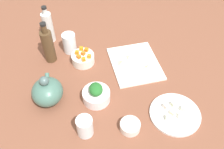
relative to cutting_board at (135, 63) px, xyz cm
name	(u,v)px	position (x,y,z in cm)	size (l,w,h in cm)	color
tabletop	(112,83)	(-10.27, 14.05, -2.00)	(190.00, 190.00, 3.00)	brown
cutting_board	(135,63)	(0.00, 0.00, 0.00)	(29.67, 24.60, 1.00)	white
plate_tofu	(175,114)	(-34.31, -11.03, 0.10)	(22.87, 22.87, 1.20)	white
bowl_greens	(96,96)	(-20.50, 22.97, 2.22)	(12.93, 12.93, 5.45)	white
bowl_carrots	(83,59)	(5.68, 27.42, 2.08)	(12.14, 12.14, 5.16)	white
bowl_small_side	(130,126)	(-38.19, 10.36, 1.35)	(8.75, 8.75, 3.71)	white
teapot	(47,91)	(-17.18, 45.04, 5.51)	(17.00, 14.30, 15.43)	#456D60
bottle_0	(48,46)	(10.38, 44.64, 9.47)	(5.99, 5.99, 24.04)	#4E3721
bottle_1	(48,27)	(27.54, 45.12, 9.06)	(5.67, 5.67, 22.44)	silver
drinking_glass_0	(85,126)	(-37.19, 29.41, 4.16)	(7.00, 7.00, 9.31)	white
drinking_glass_1	(69,43)	(16.04, 34.04, 5.16)	(7.37, 7.37, 11.33)	white
carrot_cube_0	(83,53)	(6.04, 27.03, 5.56)	(1.80, 1.80, 1.80)	orange
carrot_cube_1	(77,53)	(7.14, 30.24, 5.56)	(1.80, 1.80, 1.80)	orange
carrot_cube_2	(89,56)	(3.29, 24.09, 5.56)	(1.80, 1.80, 1.80)	orange
carrot_cube_3	(86,50)	(8.65, 25.13, 5.56)	(1.80, 1.80, 1.80)	orange
carrot_cube_4	(79,57)	(3.79, 29.49, 5.56)	(1.80, 1.80, 1.80)	orange
carrot_cube_5	(84,59)	(1.43, 27.05, 5.56)	(1.80, 1.80, 1.80)	orange
carrot_cube_6	(81,49)	(9.90, 27.81, 5.56)	(1.80, 1.80, 1.80)	orange
chopped_greens_mound	(96,89)	(-20.50, 22.97, 7.09)	(7.67, 6.22, 4.28)	#246728
tofu_cube_0	(181,116)	(-36.91, -12.58, 1.80)	(2.20, 2.20, 2.20)	silver
tofu_cube_1	(184,109)	(-33.11, -15.10, 1.80)	(2.20, 2.20, 2.20)	#EBF5CE
tofu_cube_2	(168,118)	(-36.77, -6.80, 1.80)	(2.20, 2.20, 2.20)	white
tofu_cube_3	(174,104)	(-30.07, -11.56, 1.80)	(2.20, 2.20, 2.20)	white
tofu_cube_4	(166,106)	(-30.69, -7.74, 1.80)	(2.20, 2.20, 2.20)	#F6E0D1
tofu_cube_5	(173,113)	(-34.54, -9.71, 1.80)	(2.20, 2.20, 2.20)	white
dumpling_0	(148,68)	(-5.93, -5.62, 2.00)	(5.20, 5.15, 3.00)	beige
dumpling_1	(130,57)	(3.66, 2.00, 1.85)	(4.48, 4.24, 2.69)	beige
dumpling_2	(123,62)	(0.12, 6.75, 1.62)	(5.09, 4.94, 2.24)	beige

